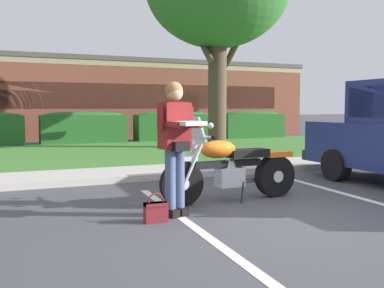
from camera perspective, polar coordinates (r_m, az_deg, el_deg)
name	(u,v)px	position (r m, az deg, el deg)	size (l,w,h in m)	color
ground_plane	(291,216)	(5.85, 12.70, -9.03)	(140.00, 140.00, 0.00)	#424247
curb_strip	(189,175)	(8.71, -0.40, -3.99)	(60.00, 0.20, 0.12)	#B7B2A8
concrete_walk	(173,170)	(9.50, -2.41, -3.39)	(60.00, 1.50, 0.08)	#B7B2A8
grass_lawn	(121,152)	(13.74, -9.13, -0.98)	(60.00, 7.45, 0.06)	#3D752D
stall_stripe_0	(188,223)	(5.37, -0.48, -10.11)	(0.12, 4.40, 0.01)	silver
stall_stripe_1	(374,202)	(7.04, 22.44, -6.91)	(0.12, 4.40, 0.01)	silver
motorcycle	(235,168)	(6.57, 5.62, -3.09)	(2.24, 0.82, 1.26)	black
rider_person	(176,137)	(5.56, -2.12, 0.88)	(0.53, 0.64, 1.70)	black
handbag	(156,210)	(5.39, -4.70, -8.54)	(0.28, 0.13, 0.36)	maroon
hedge_center_left	(84,127)	(17.21, -13.81, 2.15)	(3.17, 0.90, 1.24)	#235623
hedge_center_right	(175,125)	(18.19, -2.27, 2.42)	(3.28, 0.90, 1.24)	#235623
hedge_right	(252,124)	(19.82, 7.74, 2.56)	(2.87, 0.90, 1.24)	#235623
brick_building	(82,99)	(23.50, -14.05, 5.62)	(21.30, 8.41, 3.62)	brown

